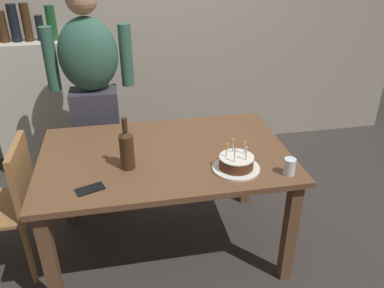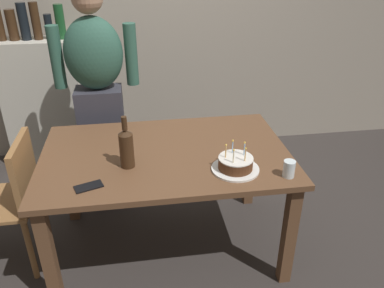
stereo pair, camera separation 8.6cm
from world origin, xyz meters
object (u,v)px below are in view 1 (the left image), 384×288
water_glass_near (289,167)px  cell_phone (90,189)px  birthday_cake (236,163)px  dining_chair (9,199)px  wine_bottle (127,149)px  person_man_bearded (93,96)px

water_glass_near → cell_phone: (-1.07, 0.05, -0.04)m
cell_phone → birthday_cake: bearing=-15.9°
cell_phone → dining_chair: size_ratio=0.17×
wine_bottle → cell_phone: bearing=-137.9°
wine_bottle → cell_phone: wine_bottle is taller
wine_bottle → person_man_bearded: person_man_bearded is taller
birthday_cake → wine_bottle: bearing=167.5°
person_man_bearded → dining_chair: bearing=53.6°
wine_bottle → dining_chair: 0.81m
birthday_cake → wine_bottle: size_ratio=0.87×
birthday_cake → water_glass_near: bearing=-21.8°
cell_phone → person_man_bearded: 1.03m
birthday_cake → person_man_bearded: 1.26m
cell_phone → water_glass_near: bearing=-22.6°
birthday_cake → person_man_bearded: person_man_bearded is taller
wine_bottle → person_man_bearded: 0.86m
birthday_cake → water_glass_near: size_ratio=2.83×
birthday_cake → person_man_bearded: (-0.80, 0.97, 0.10)m
cell_phone → person_man_bearded: bearing=70.2°
cell_phone → dining_chair: dining_chair is taller
person_man_bearded → dining_chair: (-0.51, -0.69, -0.36)m
water_glass_near → wine_bottle: bearing=164.5°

